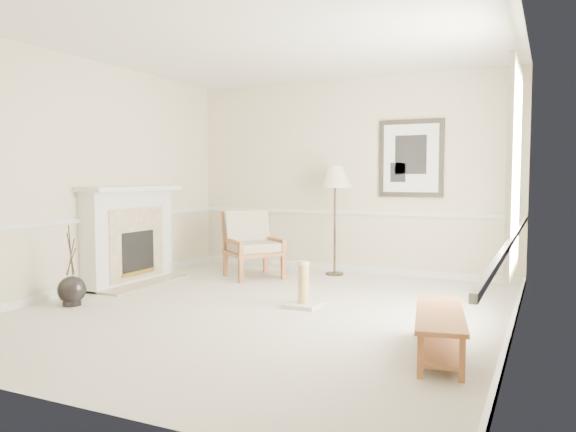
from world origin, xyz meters
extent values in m
plane|color=silver|center=(0.00, 0.00, 0.00)|extent=(5.50, 5.50, 0.00)
cube|color=beige|center=(0.00, 2.75, 1.45)|extent=(5.00, 0.04, 2.90)
cube|color=beige|center=(0.00, -2.75, 1.45)|extent=(5.00, 0.04, 2.90)
cube|color=beige|center=(-2.50, 0.00, 1.45)|extent=(0.04, 5.50, 2.90)
cube|color=beige|center=(2.50, 0.00, 1.45)|extent=(0.04, 5.50, 2.90)
cube|color=white|center=(0.00, 0.00, 2.90)|extent=(5.00, 5.50, 0.04)
cube|color=white|center=(0.00, 2.73, 0.05)|extent=(4.95, 0.04, 0.10)
cube|color=white|center=(0.00, 2.73, 0.90)|extent=(4.95, 0.04, 0.05)
cube|color=white|center=(2.46, 0.40, 1.50)|extent=(0.03, 1.20, 1.80)
cube|color=white|center=(2.45, 0.40, 1.50)|extent=(0.05, 1.34, 1.94)
cube|color=black|center=(0.95, 2.72, 1.70)|extent=(0.92, 0.04, 1.10)
cube|color=white|center=(0.95, 2.69, 1.70)|extent=(0.78, 0.01, 0.96)
cube|color=black|center=(0.95, 2.69, 1.75)|extent=(0.45, 0.01, 0.55)
cube|color=white|center=(-2.36, 0.60, 0.62)|extent=(0.28, 1.50, 1.25)
cube|color=white|center=(-2.31, 0.60, 1.28)|extent=(0.46, 1.64, 0.06)
cube|color=#C6B28E|center=(-2.21, 0.60, 0.55)|extent=(0.02, 1.05, 0.95)
cube|color=black|center=(-2.20, 0.60, 0.42)|extent=(0.02, 0.62, 0.58)
cube|color=gold|center=(-2.20, 0.60, 0.16)|extent=(0.01, 0.66, 0.05)
cube|color=#C6B28E|center=(-2.20, 0.60, 0.01)|extent=(0.60, 1.50, 0.03)
sphere|color=black|center=(-2.04, -0.71, 0.18)|extent=(0.31, 0.31, 0.31)
cylinder|color=black|center=(-2.04, -0.71, 0.04)|extent=(0.20, 0.20, 0.09)
cylinder|color=black|center=(-2.04, -0.71, 0.58)|extent=(0.05, 0.13, 0.49)
cylinder|color=black|center=(-2.04, -0.71, 0.54)|extent=(0.06, 0.16, 0.40)
cylinder|color=black|center=(-2.04, -0.71, 0.62)|extent=(0.03, 0.07, 0.57)
cube|color=brown|center=(-1.00, 1.25, 0.19)|extent=(0.09, 0.09, 0.39)
cube|color=brown|center=(-1.49, 1.65, 0.19)|extent=(0.09, 0.09, 0.39)
cube|color=brown|center=(-0.59, 1.74, 0.19)|extent=(0.09, 0.09, 0.39)
cube|color=brown|center=(-1.08, 2.14, 0.19)|extent=(0.09, 0.09, 0.39)
cube|color=brown|center=(-1.04, 1.69, 0.36)|extent=(1.01, 1.01, 0.05)
cube|color=brown|center=(-1.29, 1.90, 0.67)|extent=(0.58, 0.66, 0.56)
cube|color=brown|center=(-1.24, 1.45, 0.53)|extent=(0.59, 0.50, 0.05)
cube|color=brown|center=(-0.84, 1.94, 0.53)|extent=(0.59, 0.50, 0.05)
cube|color=silver|center=(-1.04, 1.69, 0.45)|extent=(0.92, 0.92, 0.12)
cube|color=silver|center=(-1.25, 1.86, 0.69)|extent=(0.57, 0.63, 0.50)
cylinder|color=black|center=(-0.08, 2.40, 0.01)|extent=(0.26, 0.26, 0.03)
cylinder|color=black|center=(-0.08, 2.40, 0.74)|extent=(0.03, 0.03, 1.44)
cone|color=#FFE9CB|center=(-0.08, 2.40, 1.44)|extent=(0.62, 0.62, 0.31)
cube|color=brown|center=(2.00, -0.75, 0.34)|extent=(0.61, 1.29, 0.04)
cube|color=brown|center=(2.00, -0.75, 0.09)|extent=(0.54, 1.19, 0.03)
cube|color=brown|center=(1.97, -1.33, 0.16)|extent=(0.05, 0.05, 0.32)
cube|color=brown|center=(2.25, -1.28, 0.16)|extent=(0.05, 0.05, 0.32)
cube|color=brown|center=(1.75, -0.22, 0.16)|extent=(0.05, 0.05, 0.32)
cube|color=brown|center=(2.02, -0.16, 0.16)|extent=(0.05, 0.05, 0.32)
cube|color=white|center=(0.33, 0.33, 0.02)|extent=(0.36, 0.36, 0.04)
cylinder|color=#D5BD6D|center=(0.33, 0.33, 0.26)|extent=(0.12, 0.12, 0.43)
cylinder|color=white|center=(0.33, 0.33, 0.49)|extent=(0.13, 0.13, 0.04)
camera|label=1|loc=(2.78, -5.27, 1.44)|focal=35.00mm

